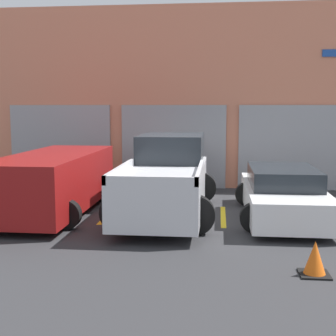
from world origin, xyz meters
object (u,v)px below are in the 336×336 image
object	(u,v)px
pickup_truck	(167,178)
sedan_white	(283,194)
sedan_side	(55,181)
traffic_cone	(315,260)

from	to	relation	value
pickup_truck	sedan_white	world-z (taller)	pickup_truck
pickup_truck	sedan_side	bearing A→B (deg)	-173.54
pickup_truck	traffic_cone	world-z (taller)	pickup_truck
sedan_side	traffic_cone	world-z (taller)	sedan_side
traffic_cone	sedan_white	bearing A→B (deg)	89.92
sedan_white	sedan_side	bearing A→B (deg)	-179.79
pickup_truck	sedan_white	bearing A→B (deg)	-6.05
pickup_truck	traffic_cone	bearing A→B (deg)	-56.13
pickup_truck	sedan_white	size ratio (longest dim) A/B	1.22
pickup_truck	sedan_white	distance (m)	2.82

